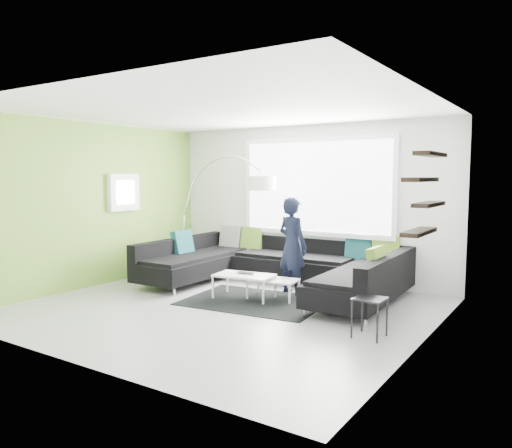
{
  "coord_description": "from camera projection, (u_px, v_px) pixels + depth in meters",
  "views": [
    {
      "loc": [
        4.17,
        -5.59,
        1.89
      ],
      "look_at": [
        -0.06,
        0.9,
        1.14
      ],
      "focal_mm": 35.0,
      "sensor_mm": 36.0,
      "label": 1
    }
  ],
  "objects": [
    {
      "name": "ground",
      "position": [
        225.0,
        309.0,
        7.11
      ],
      "size": [
        5.5,
        5.5,
        0.0
      ],
      "primitive_type": "plane",
      "color": "gray",
      "rests_on": "ground"
    },
    {
      "name": "room_shell",
      "position": [
        235.0,
        182.0,
        7.09
      ],
      "size": [
        5.54,
        5.04,
        2.82
      ],
      "color": "silver",
      "rests_on": "ground"
    },
    {
      "name": "sectional_sofa",
      "position": [
        273.0,
        267.0,
        8.24
      ],
      "size": [
        4.17,
        2.64,
        0.89
      ],
      "rotation": [
        0.0,
        0.0,
        0.03
      ],
      "color": "black",
      "rests_on": "ground"
    },
    {
      "name": "rug",
      "position": [
        255.0,
        301.0,
        7.54
      ],
      "size": [
        2.21,
        1.71,
        0.01
      ],
      "primitive_type": "cube",
      "rotation": [
        0.0,
        0.0,
        0.11
      ],
      "color": "black",
      "rests_on": "ground"
    },
    {
      "name": "coffee_table",
      "position": [
        259.0,
        287.0,
        7.68
      ],
      "size": [
        1.23,
        0.83,
        0.38
      ],
      "primitive_type": "cube",
      "rotation": [
        0.0,
        0.0,
        0.14
      ],
      "color": "silver",
      "rests_on": "ground"
    },
    {
      "name": "arc_lamp",
      "position": [
        184.0,
        215.0,
        9.65
      ],
      "size": [
        2.17,
        0.91,
        2.26
      ],
      "primitive_type": null,
      "rotation": [
        0.0,
        0.0,
        -0.11
      ],
      "color": "silver",
      "rests_on": "ground"
    },
    {
      "name": "side_table",
      "position": [
        369.0,
        318.0,
        5.84
      ],
      "size": [
        0.35,
        0.35,
        0.47
      ],
      "primitive_type": "cube",
      "rotation": [
        0.0,
        0.0,
        -0.02
      ],
      "color": "black",
      "rests_on": "ground"
    },
    {
      "name": "person",
      "position": [
        292.0,
        246.0,
        7.97
      ],
      "size": [
        0.77,
        0.68,
        1.56
      ],
      "primitive_type": "imported",
      "rotation": [
        0.0,
        0.0,
        2.85
      ],
      "color": "black",
      "rests_on": "ground"
    },
    {
      "name": "laptop",
      "position": [
        244.0,
        273.0,
        7.71
      ],
      "size": [
        0.32,
        0.23,
        0.02
      ],
      "primitive_type": "imported",
      "rotation": [
        0.0,
        0.0,
        0.07
      ],
      "color": "black",
      "rests_on": "coffee_table"
    }
  ]
}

